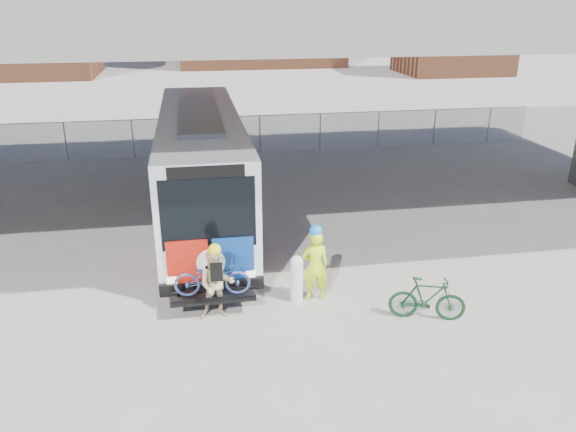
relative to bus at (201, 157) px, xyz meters
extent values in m
plane|color=#9E9991|center=(2.00, -3.79, -2.11)|extent=(160.00, 160.00, 0.00)
cube|color=silver|center=(0.00, -0.02, -0.16)|extent=(2.55, 12.00, 3.20)
cube|color=black|center=(0.00, 0.48, 0.48)|extent=(2.61, 11.00, 1.28)
cube|color=black|center=(0.00, -5.97, 0.23)|extent=(2.24, 0.12, 1.76)
cube|color=black|center=(0.00, -5.97, 1.25)|extent=(1.78, 0.12, 0.30)
cube|color=black|center=(0.00, -6.07, -1.66)|extent=(2.55, 0.20, 0.30)
cube|color=#AE1A0D|center=(-0.55, -6.04, -1.01)|extent=(1.00, 0.08, 1.20)
cube|color=navy|center=(0.55, -6.04, -1.01)|extent=(1.00, 0.08, 1.20)
cylinder|color=silver|center=(0.00, -6.06, -1.01)|extent=(0.70, 0.06, 0.70)
cube|color=gray|center=(0.00, -0.02, 1.51)|extent=(1.28, 7.20, 0.14)
cube|color=black|center=(0.00, -6.57, -1.66)|extent=(2.00, 0.70, 0.06)
cylinder|color=black|center=(-1.16, -4.42, -1.61)|extent=(0.30, 1.00, 1.00)
cylinder|color=black|center=(1.15, -4.42, -1.61)|extent=(0.30, 1.00, 1.00)
cylinder|color=black|center=(-1.16, 4.18, -1.61)|extent=(0.30, 1.00, 1.00)
cylinder|color=black|center=(1.15, 4.18, -1.61)|extent=(0.30, 1.00, 1.00)
cube|color=#AE1A0D|center=(-1.31, -3.82, -0.81)|extent=(0.06, 2.60, 1.70)
cube|color=navy|center=(-1.31, -2.22, -0.81)|extent=(0.06, 1.40, 1.70)
cube|color=#AE1A0D|center=(1.30, -3.82, -0.81)|extent=(0.06, 2.60, 1.70)
cube|color=navy|center=(1.30, -2.22, -0.81)|extent=(0.06, 1.40, 1.70)
imported|color=#3F508C|center=(0.00, -6.57, -1.16)|extent=(1.83, 0.76, 0.94)
cube|color=#605E59|center=(2.00, 0.21, 4.64)|extent=(40.00, 16.00, 1.50)
cylinder|color=gray|center=(-6.00, 8.21, -1.21)|extent=(0.06, 0.06, 1.80)
cylinder|color=gray|center=(-2.00, 8.21, -1.21)|extent=(0.06, 0.06, 1.80)
cylinder|color=gray|center=(2.00, 8.21, -1.21)|extent=(0.06, 0.06, 1.80)
cylinder|color=gray|center=(6.00, 8.21, -1.21)|extent=(0.06, 0.06, 1.80)
cylinder|color=gray|center=(10.00, 8.21, -1.21)|extent=(0.06, 0.06, 1.80)
cylinder|color=gray|center=(14.00, 8.21, -1.21)|extent=(0.06, 0.06, 1.80)
plane|color=gray|center=(2.00, 8.21, -1.21)|extent=(30.00, 0.00, 30.00)
cube|color=gray|center=(2.00, 8.21, -0.29)|extent=(30.00, 0.05, 0.04)
cube|color=brown|center=(-16.00, 41.21, 2.89)|extent=(14.00, 10.00, 10.00)
cube|color=brown|center=(8.00, 48.21, 3.89)|extent=(18.00, 12.00, 12.00)
cube|color=brown|center=(26.00, 36.21, 1.89)|extent=(10.00, 8.00, 8.00)
cylinder|color=white|center=(2.07, -6.32, -1.58)|extent=(0.32, 0.32, 1.06)
sphere|color=white|center=(2.07, -6.32, -1.05)|extent=(0.32, 0.32, 0.32)
imported|color=#DAFF1A|center=(2.53, -6.32, -1.20)|extent=(0.67, 0.44, 1.82)
sphere|color=#1A84E4|center=(2.53, -6.32, -0.27)|extent=(0.32, 0.32, 0.32)
imported|color=beige|center=(0.09, -6.77, -1.24)|extent=(0.87, 0.69, 1.73)
sphere|color=yellow|center=(0.09, -6.77, -0.36)|extent=(0.30, 0.30, 0.30)
cube|color=black|center=(0.10, -6.97, -0.83)|extent=(0.29, 0.17, 0.40)
imported|color=#12381B|center=(4.90, -7.71, -1.58)|extent=(1.84, 1.03, 1.06)
camera|label=1|loc=(-0.26, -18.45, 4.94)|focal=35.00mm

